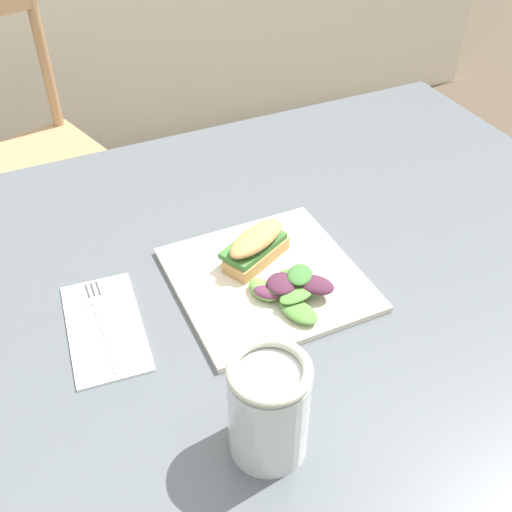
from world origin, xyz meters
name	(u,v)px	position (x,y,z in m)	size (l,w,h in m)	color
dining_table	(250,335)	(-0.07, 0.04, 0.63)	(1.37, 0.98, 0.74)	#51565B
chair_wooden_far	(29,161)	(-0.30, 1.07, 0.45)	(0.50, 0.50, 0.87)	tan
plate_lunch	(267,279)	(-0.04, 0.03, 0.74)	(0.27, 0.27, 0.01)	beige
sandwich_half_front	(256,246)	(-0.04, 0.08, 0.78)	(0.12, 0.10, 0.06)	tan
salad_mixed_greens	(291,289)	(-0.03, -0.02, 0.77)	(0.12, 0.13, 0.03)	#6B9E47
napkin_folded	(105,327)	(-0.29, 0.04, 0.74)	(0.10, 0.20, 0.00)	white
fork_on_napkin	(102,317)	(-0.29, 0.06, 0.75)	(0.03, 0.19, 0.00)	silver
mason_jar_iced_tea	(269,412)	(-0.16, -0.22, 0.80)	(0.09, 0.09, 0.14)	#C67528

